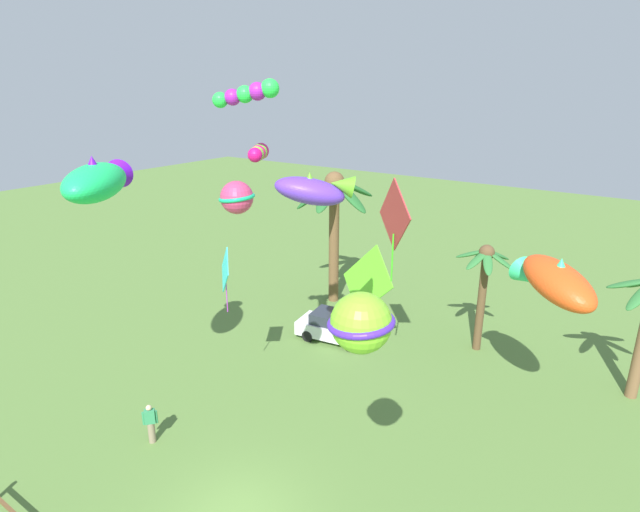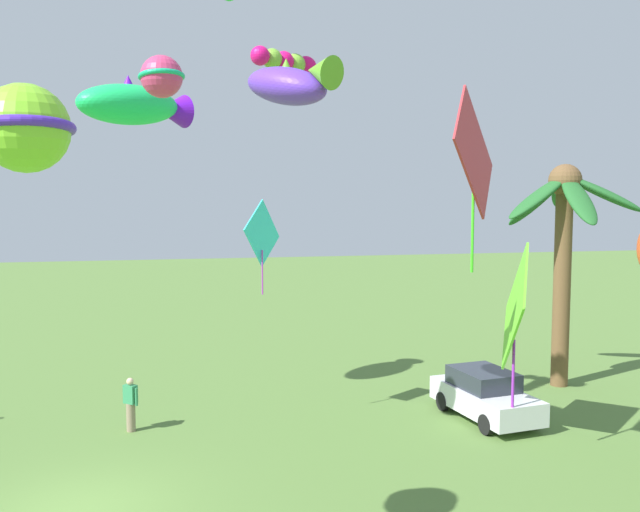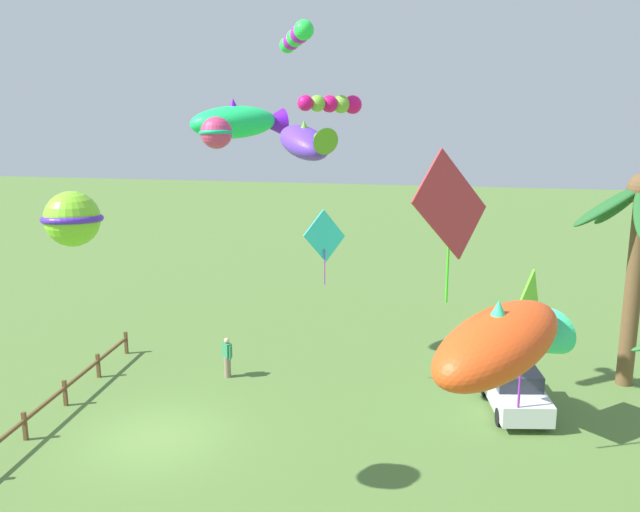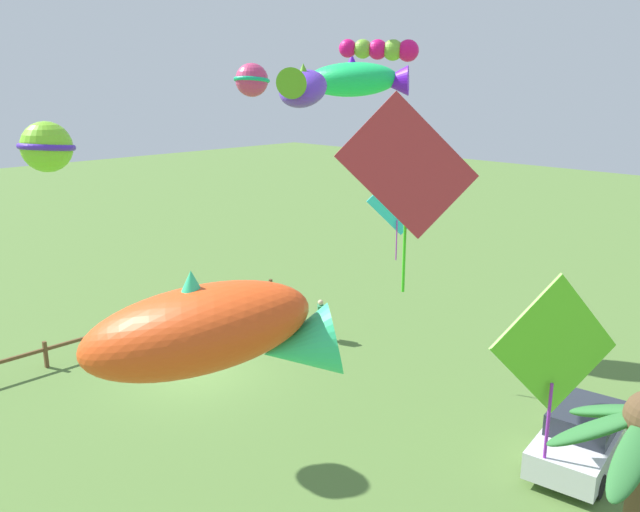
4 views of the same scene
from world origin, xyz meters
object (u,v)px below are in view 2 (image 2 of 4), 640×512
at_px(kite_fish_7, 135,105).
at_px(kite_diamond_8, 515,310).
at_px(kite_ball_0, 25,128).
at_px(kite_diamond_4, 474,156).
at_px(parked_car_0, 485,395).
at_px(kite_tube_5, 287,62).
at_px(palm_tree_1, 563,223).
at_px(kite_diamond_9, 262,235).
at_px(spectator_0, 131,404).
at_px(kite_ball_1, 162,77).
at_px(kite_fish_2, 291,83).

relative_size(kite_fish_7, kite_diamond_8, 0.74).
xyz_separation_m(kite_ball_0, kite_diamond_4, (-3.80, 8.96, -0.10)).
bearing_deg(parked_car_0, kite_diamond_8, -2.47).
bearing_deg(kite_fish_7, kite_ball_0, -5.78).
bearing_deg(kite_diamond_8, kite_tube_5, -99.84).
height_order(palm_tree_1, kite_diamond_9, palm_tree_1).
xyz_separation_m(spectator_0, kite_tube_5, (1.95, 4.33, 9.60)).
relative_size(palm_tree_1, kite_tube_5, 4.16).
height_order(kite_ball_1, kite_fish_2, kite_ball_1).
relative_size(kite_ball_0, kite_diamond_4, 0.43).
bearing_deg(kite_ball_0, kite_tube_5, 144.87).
xyz_separation_m(kite_tube_5, kite_diamond_8, (1.08, 6.21, -6.70)).
xyz_separation_m(parked_car_0, kite_fish_2, (3.53, -6.65, 8.69)).
xyz_separation_m(kite_fish_7, kite_diamond_9, (2.04, 3.60, -3.89)).
height_order(spectator_0, kite_tube_5, kite_tube_5).
bearing_deg(kite_fish_7, parked_car_0, 75.14).
height_order(spectator_0, kite_ball_1, kite_ball_1).
xyz_separation_m(kite_fish_2, kite_tube_5, (-2.70, 0.35, 0.97)).
bearing_deg(kite_diamond_9, kite_diamond_4, 39.64).
xyz_separation_m(kite_ball_1, kite_diamond_8, (-0.92, 9.45, -5.89)).
bearing_deg(spectator_0, kite_ball_1, 15.58).
distance_m(kite_fish_7, kite_diamond_9, 5.68).
height_order(palm_tree_1, kite_diamond_4, kite_diamond_4).
xyz_separation_m(parked_car_0, kite_diamond_9, (-0.71, -6.78, 4.99)).
distance_m(parked_car_0, kite_diamond_4, 8.70).
bearing_deg(kite_fish_7, kite_diamond_4, 47.58).
distance_m(kite_fish_2, kite_diamond_8, 8.86).
bearing_deg(kite_diamond_9, kite_fish_2, 1.85).
bearing_deg(kite_ball_1, parked_car_0, 106.54).
xyz_separation_m(palm_tree_1, kite_diamond_9, (2.21, -11.07, -0.15)).
relative_size(spectator_0, kite_fish_2, 0.57).
bearing_deg(palm_tree_1, kite_diamond_8, -42.13).
bearing_deg(spectator_0, kite_diamond_8, 73.96).
relative_size(kite_tube_5, kite_diamond_9, 0.69).
relative_size(kite_diamond_8, kite_diamond_9, 1.85).
xyz_separation_m(palm_tree_1, parked_car_0, (2.92, -4.29, -5.14)).
distance_m(kite_diamond_4, kite_tube_5, 5.81).
xyz_separation_m(palm_tree_1, kite_fish_2, (6.45, -10.94, 3.55)).
distance_m(spectator_0, kite_diamond_9, 6.26).
bearing_deg(kite_fish_7, kite_fish_2, 30.72).
distance_m(palm_tree_1, kite_ball_1, 15.42).
bearing_deg(palm_tree_1, kite_ball_1, -67.40).
distance_m(kite_fish_2, kite_tube_5, 2.89).
xyz_separation_m(kite_ball_1, kite_fish_2, (0.70, 2.88, -0.16)).
distance_m(kite_tube_5, kite_diamond_8, 9.20).
xyz_separation_m(parked_car_0, kite_diamond_4, (4.41, -2.53, 7.05)).
bearing_deg(kite_fish_7, spectator_0, -8.65).
height_order(spectator_0, kite_diamond_4, kite_diamond_4).
bearing_deg(kite_diamond_4, kite_diamond_8, 135.58).
relative_size(kite_ball_0, kite_fish_7, 0.48).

